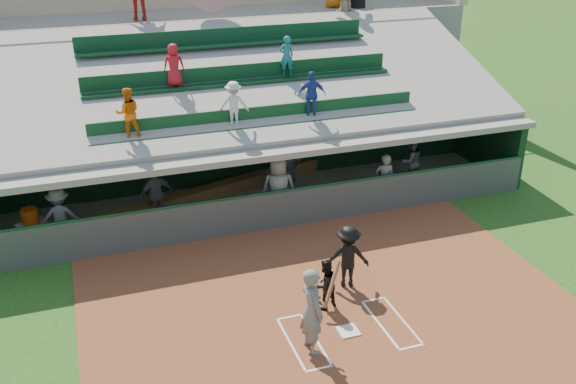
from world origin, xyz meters
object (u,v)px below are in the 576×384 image
object	(u,v)px
catcher	(325,284)
white_table	(34,234)
home_plate	(348,331)
water_cooler	(30,216)
batter_at_plate	(312,310)

from	to	relation	value
catcher	white_table	world-z (taller)	catcher
white_table	home_plate	bearing A→B (deg)	-67.91
catcher	water_cooler	distance (m)	8.06
batter_at_plate	white_table	bearing A→B (deg)	130.37
batter_at_plate	white_table	world-z (taller)	batter_at_plate
home_plate	catcher	distance (m)	1.17
home_plate	white_table	distance (m)	8.82
home_plate	batter_at_plate	xyz separation A→B (m)	(-0.95, -0.28, 0.94)
home_plate	water_cooler	world-z (taller)	water_cooler
white_table	water_cooler	world-z (taller)	water_cooler
home_plate	white_table	xyz separation A→B (m)	(-6.37, 6.10, 0.33)
catcher	water_cooler	xyz separation A→B (m)	(-6.23, 5.10, 0.27)
home_plate	batter_at_plate	size ratio (longest dim) A/B	0.22
white_table	batter_at_plate	bearing A→B (deg)	-73.79
catcher	batter_at_plate	bearing A→B (deg)	38.00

